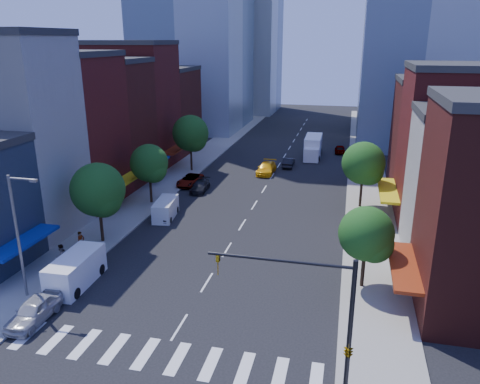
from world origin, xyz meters
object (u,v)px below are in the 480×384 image
object	(u,v)px
box_truck	(313,148)
cargo_van_far	(165,209)
parked_car_second	(165,211)
pedestrian_far	(61,256)
cargo_van_near	(75,271)
traffic_car_oncoming	(289,162)
parked_car_third	(190,180)
parked_car_rear	(200,186)
traffic_car_far	(340,149)
pedestrian_near	(81,242)
parked_car_front	(34,311)
taxi	(266,168)

from	to	relation	value
box_truck	cargo_van_far	bearing A→B (deg)	-113.56
parked_car_second	pedestrian_far	distance (m)	13.25
cargo_van_near	box_truck	world-z (taller)	box_truck
cargo_van_near	cargo_van_far	world-z (taller)	cargo_van_near
cargo_van_far	traffic_car_oncoming	size ratio (longest dim) A/B	1.16
traffic_car_oncoming	pedestrian_far	xyz separation A→B (m)	(-13.56, -35.90, 0.47)
cargo_van_near	traffic_car_oncoming	size ratio (longest dim) A/B	1.38
parked_car_third	box_truck	bearing A→B (deg)	57.18
box_truck	parked_car_rear	bearing A→B (deg)	-120.80
parked_car_rear	box_truck	distance (m)	23.86
box_truck	traffic_car_oncoming	bearing A→B (deg)	-114.04
cargo_van_near	traffic_car_far	xyz separation A→B (m)	(18.00, 48.65, -0.50)
parked_car_rear	cargo_van_near	xyz separation A→B (m)	(-2.00, -24.14, 0.52)
parked_car_third	pedestrian_far	xyz separation A→B (m)	(-2.56, -24.07, 0.46)
cargo_van_near	traffic_car_far	size ratio (longest dim) A/B	1.43
box_truck	pedestrian_near	world-z (taller)	box_truck
traffic_car_far	box_truck	distance (m)	5.69
parked_car_front	parked_car_second	distance (m)	19.74
traffic_car_oncoming	cargo_van_near	bearing A→B (deg)	74.05
pedestrian_near	box_truck	bearing A→B (deg)	-6.78
parked_car_rear	traffic_car_oncoming	world-z (taller)	traffic_car_oncoming
parked_car_rear	box_truck	bearing A→B (deg)	57.05
traffic_car_oncoming	pedestrian_far	size ratio (longest dim) A/B	2.06
taxi	traffic_car_far	bearing A→B (deg)	58.92
taxi	traffic_car_oncoming	size ratio (longest dim) A/B	1.31
parked_car_front	taxi	world-z (taller)	parked_car_front
parked_car_rear	pedestrian_near	world-z (taller)	pedestrian_near
parked_car_front	traffic_car_far	distance (m)	56.48
traffic_car_oncoming	traffic_car_far	size ratio (longest dim) A/B	1.04
parked_car_second	cargo_van_near	world-z (taller)	cargo_van_near
traffic_car_oncoming	pedestrian_far	distance (m)	38.38
parked_car_rear	taxi	distance (m)	11.62
parked_car_front	traffic_car_oncoming	size ratio (longest dim) A/B	1.12
cargo_van_far	traffic_car_oncoming	bearing A→B (deg)	59.78
parked_car_front	taxi	bearing A→B (deg)	76.87
parked_car_third	taxi	world-z (taller)	taxi
traffic_car_far	pedestrian_far	bearing A→B (deg)	62.73
parked_car_rear	cargo_van_far	size ratio (longest dim) A/B	0.93
traffic_car_oncoming	traffic_car_far	distance (m)	12.71
box_truck	pedestrian_far	bearing A→B (deg)	-111.96
cargo_van_near	box_truck	distance (m)	46.92
traffic_car_far	parked_car_third	bearing A→B (deg)	47.84
cargo_van_far	pedestrian_near	size ratio (longest dim) A/B	2.54
traffic_car_far	parked_car_second	bearing A→B (deg)	60.24
parked_car_third	cargo_van_near	xyz separation A→B (m)	(0.00, -26.21, 0.49)
traffic_car_far	box_truck	size ratio (longest dim) A/B	0.48
parked_car_front	box_truck	world-z (taller)	box_truck
parked_car_second	traffic_car_oncoming	size ratio (longest dim) A/B	1.11
parked_car_rear	taxi	size ratio (longest dim) A/B	0.83
pedestrian_far	parked_car_front	bearing A→B (deg)	35.77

